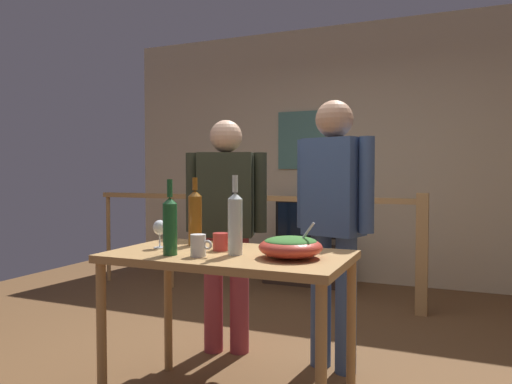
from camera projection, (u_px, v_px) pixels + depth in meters
The scene contains 17 objects.
ground_plane at pixel (257, 374), 2.92m from camera, with size 7.27×7.27×0.00m, color brown.
back_wall at pixel (352, 154), 5.42m from camera, with size 5.59×0.10×2.89m, color beige.
framed_picture at pixel (302, 140), 5.59m from camera, with size 0.57×0.03×0.67m, color slate.
stair_railing at pixel (297, 230), 4.56m from camera, with size 3.47×0.10×1.06m.
tv_console at pixel (306, 265), 5.32m from camera, with size 0.90×0.40×0.41m, color #38281E.
flat_screen_tv at pixel (306, 220), 5.27m from camera, with size 0.69×0.12×0.50m.
serving_table at pixel (229, 271), 2.46m from camera, with size 1.22×0.68×0.82m.
salad_bowl at pixel (291, 246), 2.30m from camera, with size 0.31×0.31×0.18m.
wine_glass at pixel (160, 229), 2.60m from camera, with size 0.07×0.07×0.15m.
wine_bottle_amber at pixel (195, 217), 2.72m from camera, with size 0.08×0.08×0.38m.
wine_bottle_green at pixel (170, 225), 2.38m from camera, with size 0.07×0.07×0.38m.
wine_bottle_clear at pixel (235, 222), 2.39m from camera, with size 0.07×0.07×0.40m.
wine_bottle_dark at pixel (234, 222), 2.72m from camera, with size 0.07×0.07×0.32m.
mug_red at pixel (221, 242), 2.52m from camera, with size 0.12×0.08×0.09m.
mug_white at pixel (199, 245), 2.34m from camera, with size 0.11×0.08×0.11m.
person_standing_left at pixel (226, 217), 3.26m from camera, with size 0.53×0.32×1.58m.
person_standing_right at pixel (334, 212), 2.96m from camera, with size 0.51×0.31×1.67m.
Camera 1 is at (1.12, -2.65, 1.23)m, focal length 33.62 mm.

